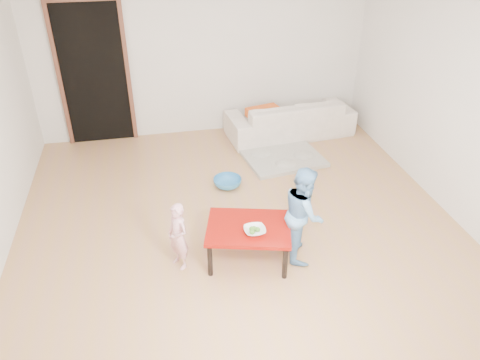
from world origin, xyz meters
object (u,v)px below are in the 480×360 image
object	(u,v)px
child_pink	(178,237)
child_blue	(304,213)
red_table	(248,243)
sofa	(290,118)
bowl	(255,231)
basin	(227,183)

from	to	relation	value
child_pink	child_blue	bearing A→B (deg)	55.46
red_table	child_blue	bearing A→B (deg)	-2.54
sofa	child_blue	xyz separation A→B (m)	(-0.72, -2.80, 0.23)
bowl	basin	bearing A→B (deg)	89.65
basin	bowl	bearing A→B (deg)	-90.35
child_pink	child_blue	size ratio (longest dim) A/B	0.71
sofa	child_pink	distance (m)	3.38
red_table	basin	size ratio (longest dim) A/B	2.28
basin	child_blue	bearing A→B (deg)	-70.62
red_table	child_blue	distance (m)	0.64
child_blue	sofa	bearing A→B (deg)	-2.71
red_table	child_blue	world-z (taller)	child_blue
red_table	child_pink	size ratio (longest dim) A/B	1.14
red_table	bowl	distance (m)	0.26
bowl	basin	size ratio (longest dim) A/B	0.58
child_pink	basin	xyz separation A→B (m)	(0.75, 1.40, -0.31)
sofa	bowl	bearing A→B (deg)	60.77
sofa	child_pink	xyz separation A→B (m)	(-1.99, -2.73, 0.08)
red_table	basin	bearing A→B (deg)	88.19
red_table	sofa	bearing A→B (deg)	65.12
bowl	child_blue	xyz separation A→B (m)	(0.53, 0.09, 0.07)
red_table	bowl	size ratio (longest dim) A/B	3.93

